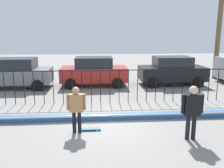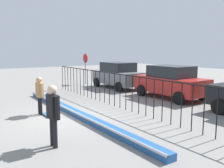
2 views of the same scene
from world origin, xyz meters
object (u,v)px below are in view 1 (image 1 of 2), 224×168
(skateboarder, at_px, (76,106))
(skateboard, at_px, (90,129))
(parked_car_red, at_px, (94,71))
(parked_car_gray, at_px, (17,73))
(parked_car_black, at_px, (172,70))
(camera_operator, at_px, (192,108))

(skateboarder, bearing_deg, skateboard, 35.52)
(parked_car_red, bearing_deg, skateboarder, -98.96)
(parked_car_gray, distance_m, parked_car_black, 10.08)
(camera_operator, bearing_deg, parked_car_gray, -26.82)
(camera_operator, height_order, parked_car_red, parked_car_red)
(skateboard, bearing_deg, skateboarder, -173.97)
(skateboarder, bearing_deg, parked_car_black, 69.22)
(skateboarder, xyz_separation_m, parked_car_gray, (-4.26, 7.21, -0.02))
(skateboard, xyz_separation_m, camera_operator, (3.34, -0.98, 1.03))
(parked_car_gray, bearing_deg, parked_car_black, 3.19)
(skateboarder, relative_size, camera_operator, 0.91)
(skateboarder, distance_m, camera_operator, 3.87)
(camera_operator, relative_size, parked_car_red, 0.42)
(camera_operator, bearing_deg, skateboard, 1.90)
(skateboard, height_order, camera_operator, camera_operator)
(skateboard, relative_size, parked_car_gray, 0.19)
(skateboarder, xyz_separation_m, parked_car_red, (0.61, 7.50, -0.02))
(skateboard, height_order, parked_car_red, parked_car_red)
(skateboarder, relative_size, parked_car_gray, 0.39)
(skateboard, xyz_separation_m, parked_car_red, (0.17, 7.36, 0.91))
(parked_car_gray, height_order, parked_car_black, same)
(parked_car_black, bearing_deg, parked_car_gray, -175.69)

